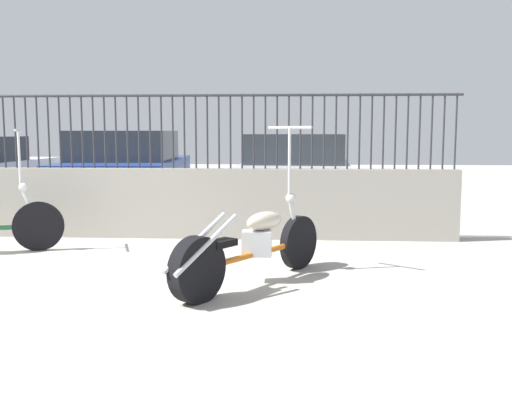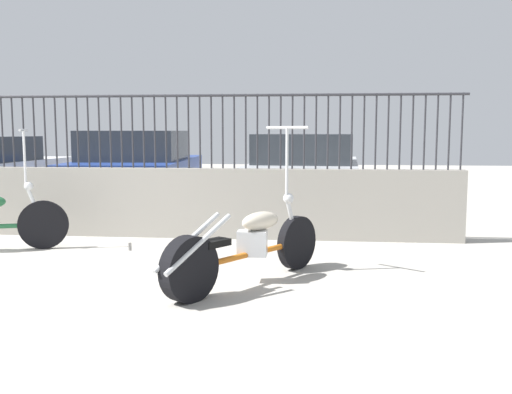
{
  "view_description": "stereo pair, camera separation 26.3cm",
  "coord_description": "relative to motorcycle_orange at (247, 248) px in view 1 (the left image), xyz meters",
  "views": [
    {
      "loc": [
        2.96,
        -4.77,
        1.44
      ],
      "look_at": [
        2.57,
        1.63,
        0.7
      ],
      "focal_mm": 40.0,
      "sensor_mm": 36.0,
      "label": 1
    },
    {
      "loc": [
        3.22,
        -4.75,
        1.44
      ],
      "look_at": [
        2.57,
        1.63,
        0.7
      ],
      "focal_mm": 40.0,
      "sensor_mm": 36.0,
      "label": 2
    }
  ],
  "objects": [
    {
      "name": "car_silver",
      "position": [
        0.52,
        5.15,
        0.34
      ],
      "size": [
        2.1,
        4.57,
        1.39
      ],
      "rotation": [
        0.0,
        0.0,
        1.51
      ],
      "color": "black",
      "rests_on": "ground_plane"
    },
    {
      "name": "fence_railing",
      "position": [
        -2.56,
        2.36,
        1.2
      ],
      "size": [
        10.35,
        0.04,
        0.98
      ],
      "color": "#2D2D33",
      "rests_on": "low_wall"
    },
    {
      "name": "motorcycle_orange",
      "position": [
        0.0,
        0.0,
        0.0
      ],
      "size": [
        1.33,
        1.83,
        1.5
      ],
      "rotation": [
        0.0,
        0.0,
        0.96
      ],
      "color": "black",
      "rests_on": "ground_plane"
    },
    {
      "name": "car_blue",
      "position": [
        -2.63,
        5.22,
        0.36
      ],
      "size": [
        2.13,
        4.11,
        1.45
      ],
      "rotation": [
        0.0,
        0.0,
        1.63
      ],
      "color": "black",
      "rests_on": "ground_plane"
    },
    {
      "name": "low_wall",
      "position": [
        -2.56,
        2.36,
        0.11
      ],
      "size": [
        10.35,
        0.18,
        0.94
      ],
      "color": "#9E998E",
      "rests_on": "ground_plane"
    }
  ]
}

